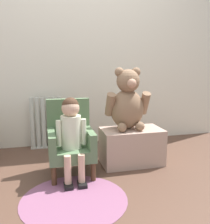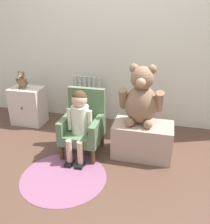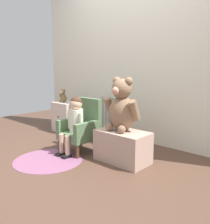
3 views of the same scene
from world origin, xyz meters
name	(u,v)px [view 3 (image 3 of 3)]	position (x,y,z in m)	size (l,w,h in m)	color
ground_plane	(64,164)	(0.00, 0.00, 0.00)	(6.00, 6.00, 0.00)	brown
back_wall	(137,55)	(0.00, 1.31, 1.20)	(3.80, 0.05, 2.40)	silver
radiator	(110,117)	(-0.38, 1.18, 0.30)	(0.37, 0.05, 0.60)	beige
small_dresser	(66,117)	(-1.10, 0.91, 0.24)	(0.40, 0.30, 0.48)	beige
child_armchair	(82,127)	(-0.19, 0.44, 0.30)	(0.39, 0.41, 0.66)	#55724D
child_figure	(75,117)	(-0.19, 0.33, 0.45)	(0.25, 0.35, 0.69)	silver
low_bench	(122,146)	(0.41, 0.50, 0.17)	(0.59, 0.34, 0.35)	tan
large_teddy_bear	(122,107)	(0.37, 0.53, 0.61)	(0.43, 0.30, 0.59)	#8B6A4E
small_teddy_bear	(63,96)	(-1.13, 0.90, 0.57)	(0.15, 0.11, 0.21)	brown
floor_rug	(48,160)	(-0.22, -0.04, 0.00)	(0.78, 0.78, 0.01)	#87516F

